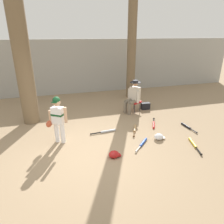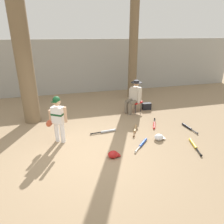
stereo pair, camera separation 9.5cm
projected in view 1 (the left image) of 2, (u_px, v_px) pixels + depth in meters
The scene contains 16 objects.
ground_plane at pixel (90, 155), 4.97m from camera, with size 60.00×60.00×0.00m, color #937A5B.
concrete_back_wall at pixel (67, 67), 9.71m from camera, with size 18.00×0.36×2.55m, color #9E9E99.
tree_near_player at pixel (20, 43), 5.94m from camera, with size 0.72×0.72×5.76m.
tree_behind_spectator at pixel (132, 37), 8.61m from camera, with size 0.61×0.61×5.95m.
young_ballplayer at pixel (57, 117), 5.31m from camera, with size 0.60×0.38×1.31m.
folding_stool at pixel (135, 102), 7.66m from camera, with size 0.54×0.54×0.41m.
seated_spectator at pixel (133, 96), 7.50m from camera, with size 0.67×0.56×1.20m.
handbag_beside_stool at pixel (145, 106), 7.94m from camera, with size 0.34×0.18×0.26m, color black.
bat_blue_youth at pixel (143, 143), 5.45m from camera, with size 0.58×0.59×0.07m.
bat_red_barrel at pixel (154, 124), 6.59m from camera, with size 0.41×0.72×0.07m.
bat_yellow_trainer at pixel (194, 144), 5.42m from camera, with size 0.29×0.81×0.07m.
bat_aluminum_silver at pixel (106, 131), 6.11m from camera, with size 0.79×0.13×0.07m.
bat_wood_tan at pixel (135, 129), 6.25m from camera, with size 0.40×0.73×0.07m.
bat_black_composite at pixel (187, 127), 6.42m from camera, with size 0.10×0.73×0.07m.
batting_helmet_red at pixel (114, 154), 4.87m from camera, with size 0.30×0.23×0.17m.
batting_helmet_white at pixel (159, 137), 5.70m from camera, with size 0.31×0.24×0.18m.
Camera 1 is at (-0.65, -4.23, 2.81)m, focal length 32.44 mm.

